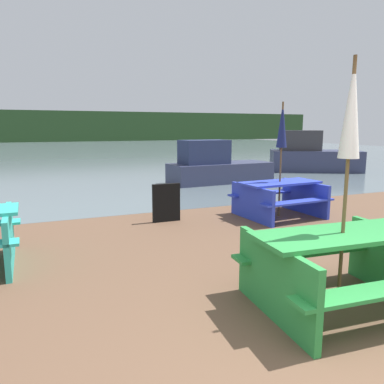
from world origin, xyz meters
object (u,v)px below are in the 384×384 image
umbrella_white (351,114)px  picnic_table_blue (279,196)px  boat (216,167)px  signboard (166,203)px  picnic_table_green (341,263)px  umbrella_navy (282,127)px  boat_second (312,156)px

umbrella_white → picnic_table_blue: bearing=63.1°
boat → signboard: (-3.27, -4.41, -0.14)m
picnic_table_blue → boat: size_ratio=0.49×
picnic_table_green → picnic_table_blue: size_ratio=1.09×
picnic_table_blue → umbrella_navy: size_ratio=0.75×
picnic_table_green → picnic_table_blue: 4.00m
umbrella_white → boat: 9.02m
boat_second → picnic_table_blue: bearing=-105.4°
picnic_table_green → signboard: picnic_table_green is taller
umbrella_white → umbrella_navy: (1.81, 3.57, -0.12)m
umbrella_navy → picnic_table_green: bearing=-116.9°
boat_second → umbrella_white: bearing=-100.0°
boat_second → signboard: (-8.53, -5.91, -0.26)m
picnic_table_green → boat_second: (8.04, 9.97, 0.16)m
boat → picnic_table_green: bearing=-111.6°
boat → boat_second: size_ratio=0.90×
umbrella_white → umbrella_navy: 4.00m
umbrella_navy → boat_second: bearing=45.8°
signboard → picnic_table_green: bearing=-83.1°
umbrella_white → signboard: (-0.49, 4.05, -1.57)m
picnic_table_green → boat: 8.91m
picnic_table_green → boat_second: bearing=51.1°
picnic_table_green → umbrella_white: 1.48m
boat → signboard: size_ratio=4.77×
picnic_table_blue → signboard: (-2.30, 0.49, -0.06)m
picnic_table_green → umbrella_white: size_ratio=0.76×
picnic_table_blue → boat_second: 8.93m
picnic_table_blue → boat: 4.99m
umbrella_navy → signboard: (-2.30, 0.49, -1.45)m
boat → boat_second: (5.26, 1.50, 0.11)m
umbrella_navy → boat: umbrella_navy is taller
picnic_table_blue → boat_second: boat_second is taller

